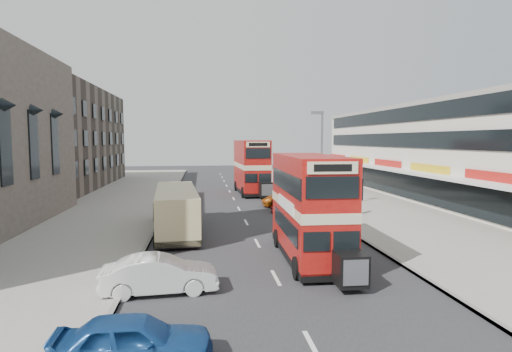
{
  "coord_description": "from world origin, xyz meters",
  "views": [
    {
      "loc": [
        -3.04,
        -15.02,
        5.84
      ],
      "look_at": [
        -0.3,
        6.26,
        3.97
      ],
      "focal_mm": 29.36,
      "sensor_mm": 36.0,
      "label": 1
    }
  ],
  "objects_px": {
    "coach": "(176,209)",
    "car_left_near": "(133,341)",
    "car_left_front": "(160,274)",
    "bus_second": "(251,167)",
    "car_right_b": "(289,199)",
    "bus_main": "(310,207)",
    "street_lamp": "(321,153)",
    "pedestrian_near": "(356,202)",
    "cyclist": "(280,200)",
    "pedestrian_far": "(303,184)",
    "car_right_a": "(299,204)"
  },
  "relations": [
    {
      "from": "pedestrian_far",
      "to": "coach",
      "type": "bearing_deg",
      "value": -124.96
    },
    {
      "from": "pedestrian_near",
      "to": "cyclist",
      "type": "bearing_deg",
      "value": -63.89
    },
    {
      "from": "pedestrian_near",
      "to": "car_right_a",
      "type": "bearing_deg",
      "value": -54.89
    },
    {
      "from": "bus_main",
      "to": "car_right_b",
      "type": "distance_m",
      "value": 16.27
    },
    {
      "from": "car_right_b",
      "to": "cyclist",
      "type": "relative_size",
      "value": 2.18
    },
    {
      "from": "pedestrian_near",
      "to": "bus_second",
      "type": "bearing_deg",
      "value": -90.51
    },
    {
      "from": "bus_second",
      "to": "car_right_b",
      "type": "bearing_deg",
      "value": 100.98
    },
    {
      "from": "bus_main",
      "to": "pedestrian_near",
      "type": "xyz_separation_m",
      "value": [
        6.48,
        10.85,
        -1.52
      ]
    },
    {
      "from": "street_lamp",
      "to": "car_left_near",
      "type": "height_order",
      "value": "street_lamp"
    },
    {
      "from": "car_right_a",
      "to": "cyclist",
      "type": "height_order",
      "value": "cyclist"
    },
    {
      "from": "pedestrian_near",
      "to": "cyclist",
      "type": "relative_size",
      "value": 0.84
    },
    {
      "from": "car_right_a",
      "to": "cyclist",
      "type": "xyz_separation_m",
      "value": [
        -1.18,
        1.9,
        0.07
      ]
    },
    {
      "from": "bus_second",
      "to": "pedestrian_near",
      "type": "distance_m",
      "value": 15.92
    },
    {
      "from": "street_lamp",
      "to": "pedestrian_far",
      "type": "height_order",
      "value": "street_lamp"
    },
    {
      "from": "car_left_near",
      "to": "pedestrian_near",
      "type": "xyz_separation_m",
      "value": [
        13.42,
        19.76,
        0.38
      ]
    },
    {
      "from": "street_lamp",
      "to": "car_left_near",
      "type": "bearing_deg",
      "value": -116.91
    },
    {
      "from": "bus_main",
      "to": "car_left_near",
      "type": "bearing_deg",
      "value": 53.41
    },
    {
      "from": "car_left_front",
      "to": "car_right_b",
      "type": "relative_size",
      "value": 0.91
    },
    {
      "from": "bus_main",
      "to": "cyclist",
      "type": "distance_m",
      "value": 15.25
    },
    {
      "from": "cyclist",
      "to": "car_right_b",
      "type": "bearing_deg",
      "value": 44.85
    },
    {
      "from": "bus_main",
      "to": "pedestrian_near",
      "type": "height_order",
      "value": "bus_main"
    },
    {
      "from": "coach",
      "to": "car_left_near",
      "type": "bearing_deg",
      "value": -94.89
    },
    {
      "from": "street_lamp",
      "to": "bus_second",
      "type": "xyz_separation_m",
      "value": [
        -4.28,
        11.84,
        -1.85
      ]
    },
    {
      "from": "bus_main",
      "to": "car_left_front",
      "type": "height_order",
      "value": "bus_main"
    },
    {
      "from": "coach",
      "to": "pedestrian_far",
      "type": "distance_m",
      "value": 21.64
    },
    {
      "from": "street_lamp",
      "to": "car_left_front",
      "type": "relative_size",
      "value": 1.86
    },
    {
      "from": "street_lamp",
      "to": "bus_main",
      "type": "bearing_deg",
      "value": -108.17
    },
    {
      "from": "car_left_front",
      "to": "pedestrian_near",
      "type": "distance_m",
      "value": 19.65
    },
    {
      "from": "pedestrian_near",
      "to": "car_left_front",
      "type": "bearing_deg",
      "value": 23.41
    },
    {
      "from": "cyclist",
      "to": "street_lamp",
      "type": "bearing_deg",
      "value": -27.4
    },
    {
      "from": "bus_main",
      "to": "bus_second",
      "type": "bearing_deg",
      "value": -88.99
    },
    {
      "from": "street_lamp",
      "to": "car_right_a",
      "type": "xyz_separation_m",
      "value": [
        -1.85,
        -0.32,
        -4.12
      ]
    },
    {
      "from": "coach",
      "to": "car_left_front",
      "type": "height_order",
      "value": "coach"
    },
    {
      "from": "street_lamp",
      "to": "pedestrian_near",
      "type": "distance_m",
      "value": 4.99
    },
    {
      "from": "bus_second",
      "to": "pedestrian_far",
      "type": "relative_size",
      "value": 5.51
    },
    {
      "from": "pedestrian_far",
      "to": "car_left_front",
      "type": "bearing_deg",
      "value": -113.55
    },
    {
      "from": "street_lamp",
      "to": "bus_second",
      "type": "distance_m",
      "value": 12.73
    },
    {
      "from": "car_right_a",
      "to": "pedestrian_far",
      "type": "height_order",
      "value": "pedestrian_far"
    },
    {
      "from": "bus_main",
      "to": "pedestrian_near",
      "type": "relative_size",
      "value": 4.86
    },
    {
      "from": "bus_second",
      "to": "car_right_a",
      "type": "relative_size",
      "value": 2.21
    },
    {
      "from": "coach",
      "to": "pedestrian_far",
      "type": "relative_size",
      "value": 5.31
    },
    {
      "from": "bus_main",
      "to": "car_right_b",
      "type": "bearing_deg",
      "value": -96.96
    },
    {
      "from": "street_lamp",
      "to": "pedestrian_far",
      "type": "distance_m",
      "value": 11.81
    },
    {
      "from": "car_left_near",
      "to": "pedestrian_near",
      "type": "bearing_deg",
      "value": -34.96
    },
    {
      "from": "coach",
      "to": "car_left_near",
      "type": "height_order",
      "value": "coach"
    },
    {
      "from": "car_left_front",
      "to": "pedestrian_near",
      "type": "bearing_deg",
      "value": -46.62
    },
    {
      "from": "car_right_b",
      "to": "pedestrian_far",
      "type": "distance_m",
      "value": 9.29
    },
    {
      "from": "bus_second",
      "to": "car_right_a",
      "type": "distance_m",
      "value": 12.61
    },
    {
      "from": "bus_second",
      "to": "pedestrian_near",
      "type": "height_order",
      "value": "bus_second"
    },
    {
      "from": "car_left_front",
      "to": "pedestrian_far",
      "type": "xyz_separation_m",
      "value": [
        12.46,
        28.28,
        0.35
      ]
    }
  ]
}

